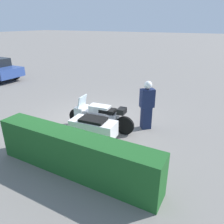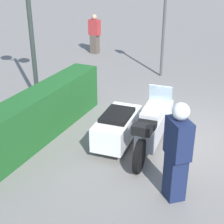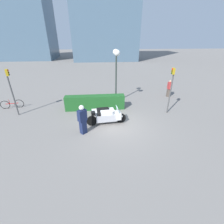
{
  "view_description": "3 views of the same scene",
  "coord_description": "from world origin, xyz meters",
  "px_view_note": "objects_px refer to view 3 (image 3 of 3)",
  "views": [
    {
      "loc": [
        -4.31,
        6.11,
        3.5
      ],
      "look_at": [
        -1.16,
        0.33,
        0.8
      ],
      "focal_mm": 35.0,
      "sensor_mm": 36.0,
      "label": 1
    },
    {
      "loc": [
        -6.61,
        -1.68,
        3.74
      ],
      "look_at": [
        -1.25,
        0.85,
        0.96
      ],
      "focal_mm": 55.0,
      "sensor_mm": 36.0,
      "label": 2
    },
    {
      "loc": [
        -1.07,
        -7.94,
        4.82
      ],
      "look_at": [
        -0.27,
        0.37,
        0.75
      ],
      "focal_mm": 24.0,
      "sensor_mm": 36.0,
      "label": 3
    }
  ],
  "objects_px": {
    "traffic_light_near": "(171,84)",
    "bicycle_parked": "(12,104)",
    "police_motorcycle": "(106,115)",
    "officer_rider": "(82,119)",
    "pedestrian_bystander": "(169,89)",
    "twin_lamp_post": "(116,59)",
    "hedge_bush_curbside": "(95,102)",
    "traffic_light_far": "(11,86)"
  },
  "relations": [
    {
      "from": "police_motorcycle",
      "to": "hedge_bush_curbside",
      "type": "relative_size",
      "value": 0.56
    },
    {
      "from": "traffic_light_near",
      "to": "traffic_light_far",
      "type": "distance_m",
      "value": 10.57
    },
    {
      "from": "police_motorcycle",
      "to": "bicycle_parked",
      "type": "bearing_deg",
      "value": 153.61
    },
    {
      "from": "twin_lamp_post",
      "to": "pedestrian_bystander",
      "type": "distance_m",
      "value": 5.75
    },
    {
      "from": "traffic_light_near",
      "to": "officer_rider",
      "type": "bearing_deg",
      "value": 21.38
    },
    {
      "from": "police_motorcycle",
      "to": "traffic_light_far",
      "type": "bearing_deg",
      "value": 161.06
    },
    {
      "from": "officer_rider",
      "to": "pedestrian_bystander",
      "type": "xyz_separation_m",
      "value": [
        7.39,
        5.37,
        -0.14
      ]
    },
    {
      "from": "twin_lamp_post",
      "to": "traffic_light_near",
      "type": "xyz_separation_m",
      "value": [
        3.44,
        -2.41,
        -1.35
      ]
    },
    {
      "from": "officer_rider",
      "to": "hedge_bush_curbside",
      "type": "xyz_separation_m",
      "value": [
        0.65,
        3.22,
        -0.37
      ]
    },
    {
      "from": "hedge_bush_curbside",
      "to": "bicycle_parked",
      "type": "distance_m",
      "value": 6.43
    },
    {
      "from": "twin_lamp_post",
      "to": "traffic_light_near",
      "type": "height_order",
      "value": "twin_lamp_post"
    },
    {
      "from": "twin_lamp_post",
      "to": "traffic_light_far",
      "type": "distance_m",
      "value": 7.45
    },
    {
      "from": "police_motorcycle",
      "to": "officer_rider",
      "type": "relative_size",
      "value": 1.44
    },
    {
      "from": "bicycle_parked",
      "to": "traffic_light_far",
      "type": "bearing_deg",
      "value": -61.08
    },
    {
      "from": "officer_rider",
      "to": "pedestrian_bystander",
      "type": "bearing_deg",
      "value": -95.67
    },
    {
      "from": "police_motorcycle",
      "to": "traffic_light_far",
      "type": "distance_m",
      "value": 6.47
    },
    {
      "from": "officer_rider",
      "to": "traffic_light_near",
      "type": "distance_m",
      "value": 6.3
    },
    {
      "from": "twin_lamp_post",
      "to": "traffic_light_far",
      "type": "relative_size",
      "value": 1.32
    },
    {
      "from": "traffic_light_far",
      "to": "bicycle_parked",
      "type": "relative_size",
      "value": 1.95
    },
    {
      "from": "pedestrian_bystander",
      "to": "bicycle_parked",
      "type": "bearing_deg",
      "value": -168.95
    },
    {
      "from": "twin_lamp_post",
      "to": "bicycle_parked",
      "type": "relative_size",
      "value": 2.59
    },
    {
      "from": "officer_rider",
      "to": "hedge_bush_curbside",
      "type": "distance_m",
      "value": 3.31
    },
    {
      "from": "hedge_bush_curbside",
      "to": "police_motorcycle",
      "type": "bearing_deg",
      "value": -69.92
    },
    {
      "from": "traffic_light_near",
      "to": "traffic_light_far",
      "type": "bearing_deg",
      "value": -2.05
    },
    {
      "from": "traffic_light_near",
      "to": "bicycle_parked",
      "type": "relative_size",
      "value": 1.97
    },
    {
      "from": "police_motorcycle",
      "to": "hedge_bush_curbside",
      "type": "xyz_separation_m",
      "value": [
        -0.71,
        1.95,
        0.08
      ]
    },
    {
      "from": "officer_rider",
      "to": "traffic_light_far",
      "type": "height_order",
      "value": "traffic_light_far"
    },
    {
      "from": "twin_lamp_post",
      "to": "bicycle_parked",
      "type": "height_order",
      "value": "twin_lamp_post"
    },
    {
      "from": "hedge_bush_curbside",
      "to": "traffic_light_far",
      "type": "relative_size",
      "value": 1.4
    },
    {
      "from": "hedge_bush_curbside",
      "to": "bicycle_parked",
      "type": "xyz_separation_m",
      "value": [
        -6.38,
        0.8,
        -0.22
      ]
    },
    {
      "from": "officer_rider",
      "to": "hedge_bush_curbside",
      "type": "relative_size",
      "value": 0.39
    },
    {
      "from": "police_motorcycle",
      "to": "traffic_light_near",
      "type": "xyz_separation_m",
      "value": [
        4.46,
        0.82,
        1.65
      ]
    },
    {
      "from": "police_motorcycle",
      "to": "pedestrian_bystander",
      "type": "height_order",
      "value": "pedestrian_bystander"
    },
    {
      "from": "officer_rider",
      "to": "traffic_light_near",
      "type": "bearing_deg",
      "value": -111.86
    },
    {
      "from": "police_motorcycle",
      "to": "officer_rider",
      "type": "distance_m",
      "value": 1.92
    },
    {
      "from": "traffic_light_far",
      "to": "pedestrian_bystander",
      "type": "bearing_deg",
      "value": -3.38
    },
    {
      "from": "officer_rider",
      "to": "twin_lamp_post",
      "type": "height_order",
      "value": "twin_lamp_post"
    },
    {
      "from": "twin_lamp_post",
      "to": "police_motorcycle",
      "type": "bearing_deg",
      "value": -107.55
    },
    {
      "from": "hedge_bush_curbside",
      "to": "officer_rider",
      "type": "bearing_deg",
      "value": -101.34
    },
    {
      "from": "hedge_bush_curbside",
      "to": "traffic_light_far",
      "type": "xyz_separation_m",
      "value": [
        -5.37,
        -0.46,
        1.55
      ]
    },
    {
      "from": "hedge_bush_curbside",
      "to": "traffic_light_far",
      "type": "height_order",
      "value": "traffic_light_far"
    },
    {
      "from": "officer_rider",
      "to": "traffic_light_far",
      "type": "relative_size",
      "value": 0.55
    }
  ]
}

